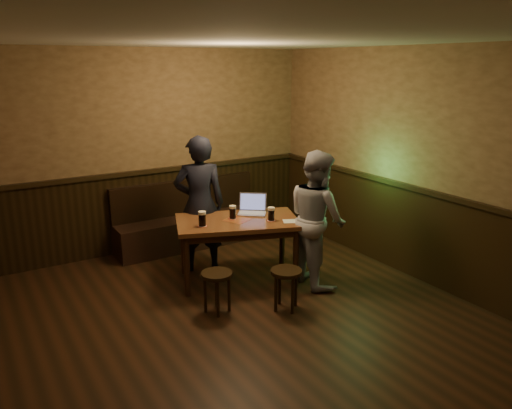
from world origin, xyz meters
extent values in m
cube|color=black|center=(0.00, 0.00, -0.01)|extent=(5.00, 6.00, 0.02)
cube|color=beige|center=(0.00, 0.00, 2.81)|extent=(5.00, 6.00, 0.02)
cube|color=#93704B|center=(0.00, 3.01, 1.40)|extent=(5.00, 0.02, 2.80)
cube|color=#93704B|center=(2.51, 0.00, 1.40)|extent=(0.02, 6.00, 2.80)
cube|color=black|center=(0.00, 2.98, 0.55)|extent=(4.98, 0.04, 1.10)
cube|color=black|center=(2.48, 0.00, 0.55)|extent=(0.04, 5.98, 1.10)
cube|color=black|center=(0.00, 2.95, 1.13)|extent=(4.98, 0.06, 0.06)
cube|color=black|center=(2.45, 0.00, 1.13)|extent=(0.06, 5.98, 0.06)
cube|color=black|center=(0.54, 2.71, 0.23)|extent=(2.20, 0.50, 0.45)
cube|color=black|center=(0.54, 2.91, 0.70)|extent=(2.20, 0.10, 0.50)
cube|color=brown|center=(0.54, 1.32, 0.75)|extent=(1.65, 1.28, 0.05)
cube|color=black|center=(0.54, 1.32, 0.67)|extent=(1.49, 1.12, 0.08)
cube|color=maroon|center=(0.54, 1.32, 0.78)|extent=(0.36, 0.36, 0.00)
cylinder|color=black|center=(-0.17, 1.23, 0.36)|extent=(0.07, 0.07, 0.73)
cylinder|color=black|center=(0.06, 1.86, 0.36)|extent=(0.07, 0.07, 0.73)
cylinder|color=black|center=(1.03, 0.79, 0.36)|extent=(0.07, 0.07, 0.73)
cylinder|color=black|center=(1.26, 1.41, 0.36)|extent=(0.07, 0.07, 0.73)
cylinder|color=black|center=(-0.06, 0.71, 0.43)|extent=(0.44, 0.44, 0.04)
cylinder|color=black|center=(0.06, 0.66, 0.22)|extent=(0.04, 0.04, 0.43)
cylinder|color=black|center=(-0.01, 0.83, 0.22)|extent=(0.04, 0.04, 0.43)
cylinder|color=black|center=(-0.17, 0.77, 0.22)|extent=(0.04, 0.04, 0.43)
cylinder|color=black|center=(-0.11, 0.60, 0.22)|extent=(0.04, 0.04, 0.43)
cylinder|color=black|center=(0.61, 0.38, 0.44)|extent=(0.35, 0.35, 0.04)
cylinder|color=black|center=(0.74, 0.37, 0.22)|extent=(0.04, 0.04, 0.44)
cylinder|color=black|center=(0.61, 0.51, 0.22)|extent=(0.04, 0.04, 0.44)
cylinder|color=black|center=(0.48, 0.38, 0.22)|extent=(0.04, 0.04, 0.44)
cylinder|color=black|center=(0.61, 0.25, 0.22)|extent=(0.04, 0.04, 0.44)
cylinder|color=#A22614|center=(0.08, 1.32, 0.78)|extent=(0.12, 0.12, 0.00)
cylinder|color=silver|center=(0.08, 1.32, 0.78)|extent=(0.10, 0.10, 0.00)
cylinder|color=black|center=(0.08, 1.32, 0.85)|extent=(0.08, 0.08, 0.14)
cylinder|color=beige|center=(0.08, 1.32, 0.94)|extent=(0.09, 0.09, 0.03)
cylinder|color=#A22614|center=(0.51, 1.39, 0.78)|extent=(0.11, 0.11, 0.00)
cylinder|color=silver|center=(0.51, 1.39, 0.78)|extent=(0.09, 0.09, 0.00)
cylinder|color=black|center=(0.51, 1.39, 0.85)|extent=(0.08, 0.08, 0.13)
cylinder|color=beige|center=(0.51, 1.39, 0.93)|extent=(0.08, 0.08, 0.03)
cylinder|color=#A22614|center=(0.87, 1.08, 0.78)|extent=(0.11, 0.11, 0.00)
cylinder|color=silver|center=(0.87, 1.08, 0.78)|extent=(0.09, 0.09, 0.00)
cylinder|color=black|center=(0.87, 1.08, 0.85)|extent=(0.08, 0.08, 0.13)
cylinder|color=beige|center=(0.87, 1.08, 0.93)|extent=(0.08, 0.08, 0.03)
cube|color=silver|center=(0.81, 1.43, 0.79)|extent=(0.42, 0.40, 0.02)
cube|color=#B2B2B7|center=(0.81, 1.43, 0.80)|extent=(0.36, 0.34, 0.00)
cube|color=silver|center=(0.88, 1.52, 0.91)|extent=(0.31, 0.26, 0.22)
cube|color=#5E6AAF|center=(0.87, 1.51, 0.91)|extent=(0.28, 0.23, 0.19)
cube|color=silver|center=(1.07, 0.92, 0.78)|extent=(0.26, 0.24, 0.00)
imported|color=black|center=(0.30, 1.87, 0.87)|extent=(0.74, 0.62, 1.75)
imported|color=#98999E|center=(1.32, 0.78, 0.82)|extent=(0.73, 0.88, 1.63)
camera|label=1|loc=(-2.25, -3.67, 2.59)|focal=35.00mm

